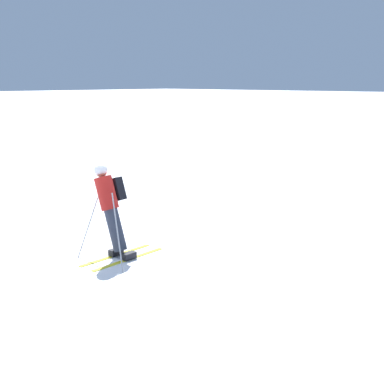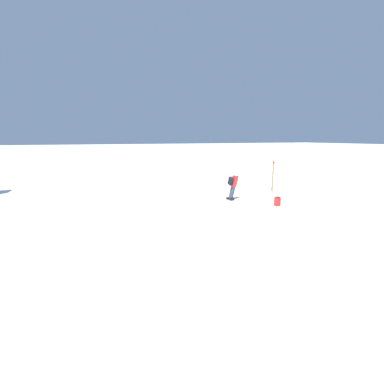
{
  "view_description": "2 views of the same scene",
  "coord_description": "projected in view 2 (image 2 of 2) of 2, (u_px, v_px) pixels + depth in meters",
  "views": [
    {
      "loc": [
        8.49,
        -6.16,
        3.27
      ],
      "look_at": [
        1.1,
        1.82,
        1.0
      ],
      "focal_mm": 50.0,
      "sensor_mm": 36.0,
      "label": 1
    },
    {
      "loc": [
        -14.16,
        9.12,
        3.7
      ],
      "look_at": [
        -0.32,
        3.08,
        0.93
      ],
      "focal_mm": 28.0,
      "sensor_mm": 36.0,
      "label": 2
    }
  ],
  "objects": [
    {
      "name": "spare_backpack",
      "position": [
        277.0,
        201.0,
        16.34
      ],
      "size": [
        0.27,
        0.34,
        0.5
      ],
      "rotation": [
        0.0,
        0.0,
        4.91
      ],
      "color": "#AD231E",
      "rests_on": "ground"
    },
    {
      "name": "trail_marker",
      "position": [
        273.0,
        175.0,
        20.36
      ],
      "size": [
        0.13,
        0.13,
        2.17
      ],
      "color": "brown",
      "rests_on": "ground"
    },
    {
      "name": "ground_plane",
      "position": [
        239.0,
        203.0,
        17.03
      ],
      "size": [
        300.0,
        300.0,
        0.0
      ],
      "primitive_type": "plane",
      "color": "white"
    },
    {
      "name": "skier",
      "position": [
        233.0,
        185.0,
        17.44
      ],
      "size": [
        1.38,
        1.73,
        1.79
      ],
      "rotation": [
        0.0,
        0.0,
        0.03
      ],
      "color": "yellow",
      "rests_on": "ground"
    }
  ]
}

